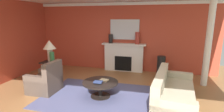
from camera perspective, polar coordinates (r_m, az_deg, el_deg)
ground_plane at (r=4.92m, az=-4.30°, el=-13.84°), size 9.22×9.22×0.00m
wall_fireplace at (r=7.27m, az=2.84°, el=6.42°), size 7.69×0.12×2.84m
crown_moulding at (r=7.17m, az=2.83°, el=17.05°), size 7.69×0.08×0.12m
area_rug at (r=5.00m, az=-3.85°, el=-13.31°), size 3.28×2.24×0.01m
fireplace at (r=7.17m, az=3.91°, el=-0.67°), size 1.80×0.35×1.17m
mantel_mirror at (r=7.12m, az=4.23°, el=8.82°), size 1.20×0.04×0.82m
sofa at (r=4.67m, az=19.49°, el=-12.05°), size 1.17×2.20×0.85m
armchair_near_window at (r=5.57m, az=-21.28°, el=-8.09°), size 0.81×0.81×0.95m
coffee_table at (r=4.87m, az=-3.90°, el=-9.81°), size 1.00×1.00×0.45m
side_table at (r=6.46m, az=-19.61°, el=-4.29°), size 0.56×0.56×0.70m
table_lamp at (r=6.28m, az=-20.15°, el=2.95°), size 0.44×0.44×0.75m
vase_mantel_left at (r=7.10m, az=-0.45°, el=5.81°), size 0.17×0.17×0.37m
vase_mantel_right at (r=6.90m, az=8.46°, el=5.93°), size 0.18×0.18×0.48m
vase_on_side_table at (r=6.16m, az=-19.39°, el=-0.39°), size 0.16×0.16×0.37m
vase_tall_corner at (r=6.82m, az=16.04°, el=-3.26°), size 0.31×0.31×0.78m
book_red_cover at (r=4.90m, az=-2.68°, el=-8.03°), size 0.26×0.23×0.03m
book_art_folio at (r=4.69m, az=-4.66°, el=-8.59°), size 0.23×0.19×0.03m
column_white at (r=6.23m, az=29.52°, el=3.82°), size 0.20×0.20×2.84m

